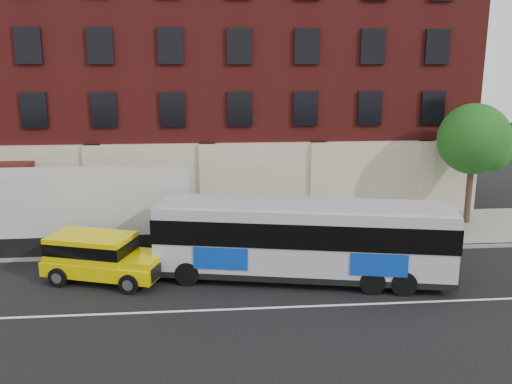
{
  "coord_description": "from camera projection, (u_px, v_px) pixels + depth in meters",
  "views": [
    {
      "loc": [
        0.14,
        -16.46,
        8.13
      ],
      "look_at": [
        2.05,
        5.5,
        2.95
      ],
      "focal_mm": 37.55,
      "sensor_mm": 36.0,
      "label": 1
    }
  ],
  "objects": [
    {
      "name": "building",
      "position": [
        206.0,
        76.0,
        32.48
      ],
      "size": [
        30.0,
        12.1,
        15.0
      ],
      "color": "maroon",
      "rests_on": "sidewalk"
    },
    {
      "name": "kerb",
      "position": [
        209.0,
        254.0,
        23.61
      ],
      "size": [
        60.0,
        0.25,
        0.15
      ],
      "primitive_type": "cube",
      "color": "gray",
      "rests_on": "ground"
    },
    {
      "name": "yellow_suv",
      "position": [
        99.0,
        255.0,
        20.63
      ],
      "size": [
        4.9,
        3.18,
        1.82
      ],
      "color": "#F0D900",
      "rests_on": "ground"
    },
    {
      "name": "shipping_container",
      "position": [
        65.0,
        212.0,
        23.77
      ],
      "size": [
        11.07,
        2.55,
        3.68
      ],
      "color": "black",
      "rests_on": "ground"
    },
    {
      "name": "city_bus",
      "position": [
        303.0,
        238.0,
        20.56
      ],
      "size": [
        11.53,
        4.64,
        3.09
      ],
      "color": "#B4B4BE",
      "rests_on": "ground"
    },
    {
      "name": "sidewalk",
      "position": [
        209.0,
        233.0,
        26.52
      ],
      "size": [
        60.0,
        6.0,
        0.15
      ],
      "primitive_type": "cube",
      "color": "gray",
      "rests_on": "ground"
    },
    {
      "name": "street_tree",
      "position": [
        474.0,
        142.0,
        27.14
      ],
      "size": [
        3.6,
        3.6,
        6.2
      ],
      "color": "#36251B",
      "rests_on": "sidewalk"
    },
    {
      "name": "sign_pole",
      "position": [
        8.0,
        228.0,
        22.72
      ],
      "size": [
        0.3,
        0.2,
        2.5
      ],
      "color": "gray",
      "rests_on": "ground"
    },
    {
      "name": "ground",
      "position": [
        209.0,
        317.0,
        17.81
      ],
      "size": [
        120.0,
        120.0,
        0.0
      ],
      "primitive_type": "plane",
      "color": "black",
      "rests_on": "ground"
    },
    {
      "name": "lane_line",
      "position": [
        209.0,
        310.0,
        18.29
      ],
      "size": [
        60.0,
        0.12,
        0.01
      ],
      "primitive_type": "cube",
      "color": "white",
      "rests_on": "ground"
    }
  ]
}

